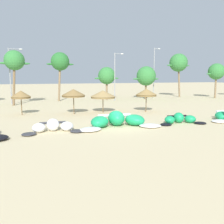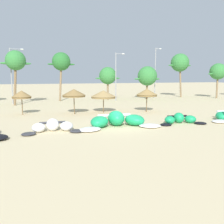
# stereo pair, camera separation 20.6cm
# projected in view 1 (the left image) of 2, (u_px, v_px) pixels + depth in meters

# --- Properties ---
(ground_plane) EXTENTS (260.00, 260.00, 0.00)m
(ground_plane) POSITION_uv_depth(u_px,v_px,m) (119.00, 126.00, 20.53)
(ground_plane) COLOR beige
(kite_left) EXTENTS (4.96, 2.39, 1.02)m
(kite_left) POSITION_uv_depth(u_px,v_px,m) (53.00, 127.00, 18.49)
(kite_left) COLOR #333338
(kite_left) RESTS_ON ground
(kite_left_of_center) EXTENTS (7.62, 3.76, 1.34)m
(kite_left_of_center) POSITION_uv_depth(u_px,v_px,m) (117.00, 121.00, 20.45)
(kite_left_of_center) COLOR white
(kite_left_of_center) RESTS_ON ground
(kite_center) EXTENTS (4.73, 2.53, 0.99)m
(kite_center) POSITION_uv_depth(u_px,v_px,m) (180.00, 119.00, 21.84)
(kite_center) COLOR black
(kite_center) RESTS_ON ground
(beach_umbrella_near_van) EXTENTS (2.21, 2.21, 2.82)m
(beach_umbrella_near_van) POSITION_uv_depth(u_px,v_px,m) (21.00, 95.00, 26.34)
(beach_umbrella_near_van) COLOR brown
(beach_umbrella_near_van) RESTS_ON ground
(beach_umbrella_middle) EXTENTS (2.77, 2.77, 2.97)m
(beach_umbrella_middle) POSITION_uv_depth(u_px,v_px,m) (73.00, 93.00, 26.80)
(beach_umbrella_middle) COLOR brown
(beach_umbrella_middle) RESTS_ON ground
(beach_umbrella_near_palms) EXTENTS (3.09, 3.09, 2.75)m
(beach_umbrella_near_palms) POSITION_uv_depth(u_px,v_px,m) (103.00, 94.00, 28.01)
(beach_umbrella_near_palms) COLOR brown
(beach_umbrella_near_palms) RESTS_ON ground
(beach_umbrella_outermost) EXTENTS (2.63, 2.63, 2.91)m
(beach_umbrella_outermost) POSITION_uv_depth(u_px,v_px,m) (146.00, 92.00, 28.66)
(beach_umbrella_outermost) COLOR brown
(beach_umbrella_outermost) RESTS_ON ground
(palm_left) EXTENTS (4.48, 2.99, 8.32)m
(palm_left) POSITION_uv_depth(u_px,v_px,m) (14.00, 61.00, 34.59)
(palm_left) COLOR brown
(palm_left) RESTS_ON ground
(palm_left_of_gap) EXTENTS (4.86, 3.24, 8.70)m
(palm_left_of_gap) POSITION_uv_depth(u_px,v_px,m) (60.00, 62.00, 40.95)
(palm_left_of_gap) COLOR #7F6647
(palm_left_of_gap) RESTS_ON ground
(palm_center_left) EXTENTS (4.87, 3.25, 6.20)m
(palm_center_left) POSITION_uv_depth(u_px,v_px,m) (107.00, 76.00, 43.35)
(palm_center_left) COLOR #7F6647
(palm_center_left) RESTS_ON ground
(palm_center_right) EXTENTS (5.65, 3.77, 6.40)m
(palm_center_right) POSITION_uv_depth(u_px,v_px,m) (146.00, 76.00, 44.89)
(palm_center_right) COLOR brown
(palm_center_right) RESTS_ON ground
(palm_right_of_gap) EXTENTS (5.69, 3.79, 9.22)m
(palm_right_of_gap) POSITION_uv_depth(u_px,v_px,m) (179.00, 63.00, 48.62)
(palm_right_of_gap) COLOR #7F6647
(palm_right_of_gap) RESTS_ON ground
(palm_right) EXTENTS (4.90, 3.26, 7.07)m
(palm_right) POSITION_uv_depth(u_px,v_px,m) (216.00, 72.00, 46.64)
(palm_right) COLOR #7F6647
(palm_right) RESTS_ON ground
(lamppost_west_center) EXTENTS (2.15, 0.24, 8.81)m
(lamppost_west_center) POSITION_uv_depth(u_px,v_px,m) (11.00, 73.00, 36.08)
(lamppost_west_center) COLOR gray
(lamppost_west_center) RESTS_ON ground
(lamppost_east_center) EXTENTS (1.80, 0.24, 8.64)m
(lamppost_east_center) POSITION_uv_depth(u_px,v_px,m) (116.00, 74.00, 41.82)
(lamppost_east_center) COLOR gray
(lamppost_east_center) RESTS_ON ground
(lamppost_east) EXTENTS (1.44, 0.24, 10.18)m
(lamppost_east) POSITION_uv_depth(u_px,v_px,m) (154.00, 71.00, 47.41)
(lamppost_east) COLOR gray
(lamppost_east) RESTS_ON ground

